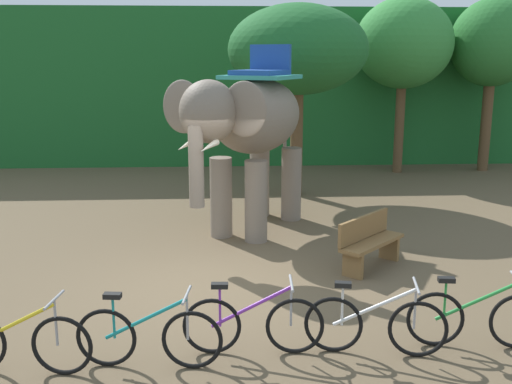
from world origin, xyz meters
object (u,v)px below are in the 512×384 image
at_px(tree_far_right, 298,50).
at_px(bike_teal, 149,336).
at_px(wooden_bench, 369,240).
at_px(tree_right, 493,44).
at_px(bike_yellow, 18,342).
at_px(bike_green, 476,318).
at_px(bike_purple, 253,324).
at_px(bike_white, 375,324).
at_px(tree_left, 404,44).
at_px(elephant, 251,125).

xyz_separation_m(tree_far_right, bike_teal, (-2.78, -8.85, -3.30)).
bearing_deg(wooden_bench, tree_right, 56.34).
xyz_separation_m(bike_yellow, bike_green, (5.42, 0.32, 0.00)).
bearing_deg(bike_yellow, tree_far_right, 64.56).
xyz_separation_m(tree_far_right, wooden_bench, (0.56, -5.64, -3.21)).
xyz_separation_m(bike_teal, wooden_bench, (3.35, 3.21, 0.09)).
height_order(tree_far_right, bike_purple, tree_far_right).
bearing_deg(bike_white, bike_yellow, -177.09).
relative_size(tree_far_right, bike_white, 2.86).
bearing_deg(tree_right, tree_far_right, -154.24).
distance_m(bike_green, wooden_bench, 3.01).
relative_size(tree_left, wooden_bench, 3.89).
relative_size(bike_yellow, bike_white, 1.01).
bearing_deg(elephant, tree_far_right, 68.22).
xyz_separation_m(tree_left, tree_right, (2.80, 0.11, 0.01)).
relative_size(bike_yellow, bike_purple, 0.99).
height_order(elephant, wooden_bench, elephant).
xyz_separation_m(bike_yellow, wooden_bench, (4.80, 3.26, 0.09)).
bearing_deg(tree_far_right, bike_yellow, -115.44).
distance_m(tree_right, wooden_bench, 11.01).
distance_m(elephant, wooden_bench, 3.44).
relative_size(tree_left, bike_green, 3.11).
bearing_deg(bike_green, bike_teal, -176.06).
xyz_separation_m(elephant, bike_green, (2.53, -5.22, -1.82)).
bearing_deg(tree_far_right, tree_right, 25.76).
distance_m(bike_yellow, bike_green, 5.43).
relative_size(tree_far_right, tree_right, 0.91).
distance_m(bike_yellow, bike_teal, 1.45).
distance_m(tree_far_right, tree_left, 4.64).
distance_m(tree_right, elephant, 10.17).
distance_m(tree_far_right, tree_right, 7.07).
height_order(bike_yellow, bike_green, same).
distance_m(tree_left, bike_white, 12.71).
xyz_separation_m(elephant, bike_purple, (-0.23, -5.23, -1.82)).
bearing_deg(bike_purple, tree_far_right, 79.67).
bearing_deg(bike_yellow, elephant, 62.45).
xyz_separation_m(tree_left, bike_purple, (-5.13, -11.54, -3.53)).
height_order(bike_white, wooden_bench, bike_white).
bearing_deg(bike_teal, bike_green, 3.94).
bearing_deg(elephant, bike_teal, -104.69).
xyz_separation_m(tree_right, bike_teal, (-9.14, -11.92, -3.54)).
height_order(tree_right, elephant, tree_right).
distance_m(elephant, bike_green, 6.08).
height_order(tree_far_right, tree_left, tree_left).
bearing_deg(bike_white, tree_right, 61.19).
xyz_separation_m(bike_white, wooden_bench, (0.67, 3.05, 0.09)).
relative_size(tree_left, bike_white, 3.13).
xyz_separation_m(bike_teal, bike_purple, (1.22, 0.26, 0.00)).
height_order(bike_white, bike_green, same).
bearing_deg(bike_teal, bike_yellow, -178.17).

